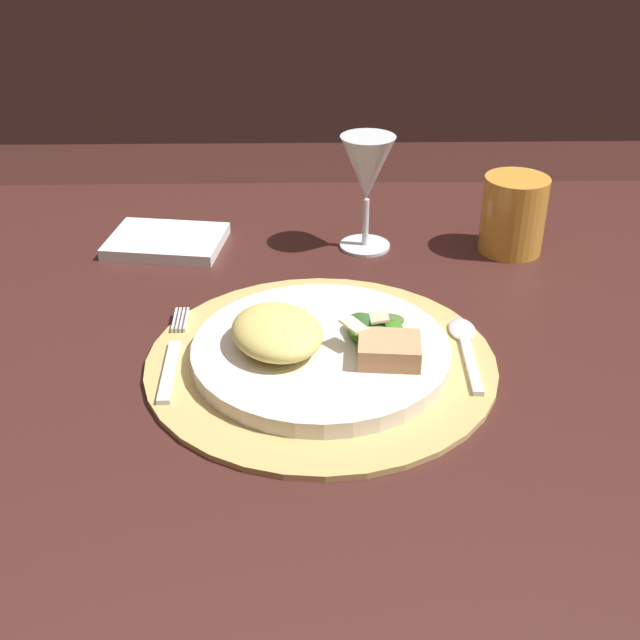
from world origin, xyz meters
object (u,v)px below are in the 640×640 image
at_px(spoon, 465,340).
at_px(dining_table, 282,439).
at_px(fork, 173,357).
at_px(wine_glass, 367,173).
at_px(dinner_plate, 321,352).
at_px(amber_tumbler, 513,215).
at_px(napkin, 167,241).

bearing_deg(spoon, dining_table, -179.13).
bearing_deg(dining_table, spoon, 0.87).
bearing_deg(fork, wine_glass, 52.19).
height_order(dinner_plate, wine_glass, wine_glass).
xyz_separation_m(spoon, amber_tumbler, (0.10, 0.23, 0.04)).
relative_size(spoon, napkin, 0.97).
bearing_deg(dining_table, fork, -168.28).
distance_m(dining_table, amber_tumbler, 0.40).
distance_m(fork, napkin, 0.27).
distance_m(dinner_plate, spoon, 0.15).
height_order(fork, wine_glass, wine_glass).
height_order(dining_table, dinner_plate, dinner_plate).
bearing_deg(fork, dining_table, 11.72).
height_order(dining_table, fork, fork).
xyz_separation_m(fork, wine_glass, (0.20, 0.26, 0.09)).
xyz_separation_m(dining_table, napkin, (-0.15, 0.25, 0.12)).
xyz_separation_m(dining_table, wine_glass, (0.10, 0.24, 0.21)).
xyz_separation_m(dining_table, amber_tumbler, (0.28, 0.23, 0.16)).
bearing_deg(dinner_plate, fork, 178.95).
height_order(spoon, wine_glass, wine_glass).
bearing_deg(spoon, fork, -175.24).
bearing_deg(napkin, fork, -80.38).
distance_m(spoon, amber_tumbler, 0.25).
height_order(napkin, amber_tumbler, amber_tumbler).
bearing_deg(wine_glass, dining_table, -112.92).
xyz_separation_m(dinner_plate, wine_glass, (0.06, 0.26, 0.08)).
bearing_deg(dining_table, amber_tumbler, 39.20).
relative_size(napkin, amber_tumbler, 1.47).
height_order(fork, spoon, spoon).
xyz_separation_m(fork, amber_tumbler, (0.38, 0.25, 0.04)).
bearing_deg(spoon, napkin, 143.59).
bearing_deg(amber_tumbler, spoon, -112.88).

